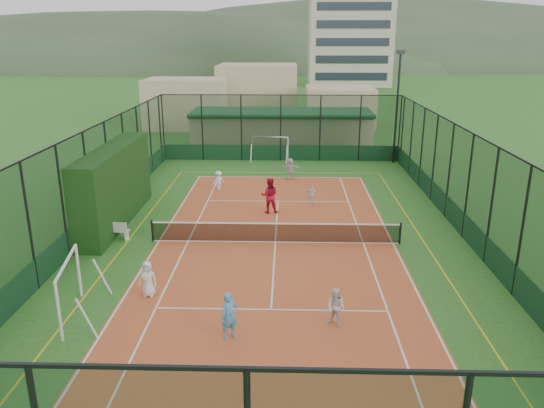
{
  "coord_description": "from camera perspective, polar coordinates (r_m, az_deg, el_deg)",
  "views": [
    {
      "loc": [
        0.52,
        -23.11,
        9.31
      ],
      "look_at": [
        -0.22,
        2.15,
        1.2
      ],
      "focal_mm": 35.0,
      "sensor_mm": 36.0,
      "label": 1
    }
  ],
  "objects": [
    {
      "name": "apartment_tower",
      "position": [
        105.89,
        8.46,
        20.69
      ],
      "size": [
        15.0,
        12.0,
        30.0
      ],
      "primitive_type": "cube",
      "color": "beige",
      "rests_on": "ground"
    },
    {
      "name": "futsal_goal_near",
      "position": [
        19.51,
        -20.95,
        -8.61
      ],
      "size": [
        3.28,
        1.45,
        2.05
      ],
      "primitive_type": null,
      "rotation": [
        0.0,
        0.0,
        1.74
      ],
      "color": "white",
      "rests_on": "ground"
    },
    {
      "name": "child_near_left",
      "position": [
        20.28,
        -13.22,
        -7.84
      ],
      "size": [
        0.7,
        0.49,
        1.38
      ],
      "primitive_type": "imported",
      "rotation": [
        0.0,
        0.0,
        -0.08
      ],
      "color": "white",
      "rests_on": "court_slab"
    },
    {
      "name": "child_far_back",
      "position": [
        35.57,
        1.98,
        3.82
      ],
      "size": [
        1.34,
        0.43,
        1.44
      ],
      "primitive_type": "imported",
      "rotation": [
        0.0,
        0.0,
        3.14
      ],
      "color": "silver",
      "rests_on": "court_slab"
    },
    {
      "name": "child_near_mid",
      "position": [
        17.24,
        -4.61,
        -11.89
      ],
      "size": [
        0.68,
        0.62,
        1.56
      ],
      "primitive_type": "imported",
      "rotation": [
        0.0,
        0.0,
        0.55
      ],
      "color": "#4A9BD2",
      "rests_on": "court_slab"
    },
    {
      "name": "coach",
      "position": [
        28.7,
        -0.27,
        0.92
      ],
      "size": [
        0.95,
        0.74,
        1.94
      ],
      "primitive_type": "imported",
      "rotation": [
        0.0,
        0.0,
        3.13
      ],
      "color": "#AD1229",
      "rests_on": "court_slab"
    },
    {
      "name": "court_slab",
      "position": [
        24.92,
        0.37,
        -4.13
      ],
      "size": [
        11.17,
        23.97,
        0.01
      ],
      "primitive_type": "cube",
      "color": "#C5562B",
      "rests_on": "ground"
    },
    {
      "name": "child_far_right",
      "position": [
        30.22,
        4.32,
        1.0
      ],
      "size": [
        0.75,
        0.46,
        1.19
      ],
      "primitive_type": "imported",
      "rotation": [
        0.0,
        0.0,
        2.89
      ],
      "color": "white",
      "rests_on": "court_slab"
    },
    {
      "name": "tennis_balls",
      "position": [
        26.05,
        0.32,
        -3.05
      ],
      "size": [
        5.44,
        0.79,
        0.07
      ],
      "color": "#CCE033",
      "rests_on": "court_slab"
    },
    {
      "name": "floodlight_ne",
      "position": [
        40.85,
        13.29,
        10.03
      ],
      "size": [
        0.6,
        0.26,
        8.25
      ],
      "primitive_type": null,
      "color": "black",
      "rests_on": "ground"
    },
    {
      "name": "tennis_net",
      "position": [
        24.73,
        0.37,
        -3.01
      ],
      "size": [
        11.67,
        0.12,
        1.06
      ],
      "primitive_type": null,
      "color": "black",
      "rests_on": "ground"
    },
    {
      "name": "perimeter_fence",
      "position": [
        24.1,
        0.38,
        1.38
      ],
      "size": [
        18.12,
        34.12,
        5.0
      ],
      "primitive_type": null,
      "color": "black",
      "rests_on": "ground"
    },
    {
      "name": "ground",
      "position": [
        24.92,
        0.37,
        -4.15
      ],
      "size": [
        300.0,
        300.0,
        0.0
      ],
      "primitive_type": "plane",
      "color": "#2A6322",
      "rests_on": "ground"
    },
    {
      "name": "clubhouse",
      "position": [
        45.77,
        1.02,
        8.06
      ],
      "size": [
        15.2,
        7.2,
        3.15
      ],
      "primitive_type": null,
      "color": "tan",
      "rests_on": "ground"
    },
    {
      "name": "child_near_right",
      "position": [
        18.0,
        6.9,
        -10.98
      ],
      "size": [
        0.83,
        0.79,
        1.35
      ],
      "primitive_type": "imported",
      "rotation": [
        0.0,
        0.0,
        -0.59
      ],
      "color": "white",
      "rests_on": "court_slab"
    },
    {
      "name": "distant_hills",
      "position": [
        173.36,
        1.57,
        14.7
      ],
      "size": [
        200.0,
        60.0,
        24.0
      ],
      "primitive_type": null,
      "color": "#384C33",
      "rests_on": "ground"
    },
    {
      "name": "child_far_left",
      "position": [
        33.23,
        -5.77,
        2.54
      ],
      "size": [
        0.9,
        0.85,
        1.22
      ],
      "primitive_type": "imported",
      "rotation": [
        0.0,
        0.0,
        3.82
      ],
      "color": "white",
      "rests_on": "court_slab"
    },
    {
      "name": "futsal_goal_far",
      "position": [
        41.06,
        -0.19,
        5.99
      ],
      "size": [
        2.91,
        1.16,
        1.83
      ],
      "primitive_type": null,
      "rotation": [
        0.0,
        0.0,
        -0.12
      ],
      "color": "white",
      "rests_on": "ground"
    },
    {
      "name": "hedge_left",
      "position": [
        28.22,
        -16.6,
        1.93
      ],
      "size": [
        1.34,
        8.94,
        3.91
      ],
      "primitive_type": "cube",
      "color": "black",
      "rests_on": "ground"
    },
    {
      "name": "white_bench",
      "position": [
        26.29,
        -16.89,
        -2.64
      ],
      "size": [
        1.76,
        0.71,
        0.96
      ],
      "primitive_type": null,
      "rotation": [
        0.0,
        0.0,
        -0.15
      ],
      "color": "white",
      "rests_on": "ground"
    }
  ]
}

